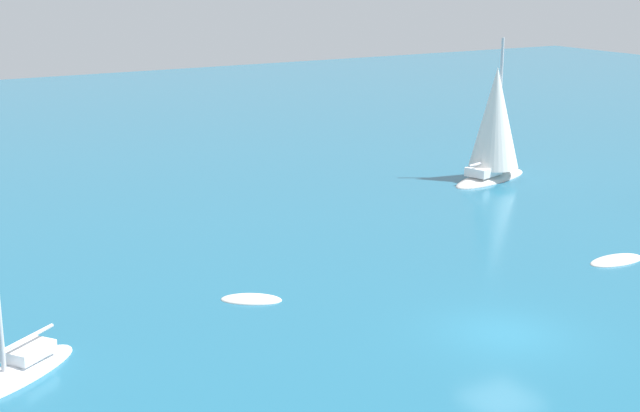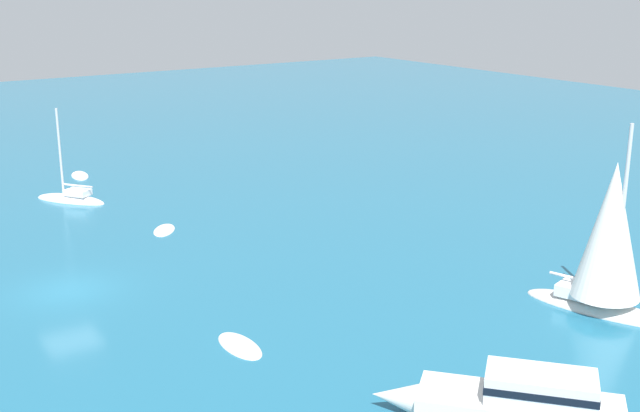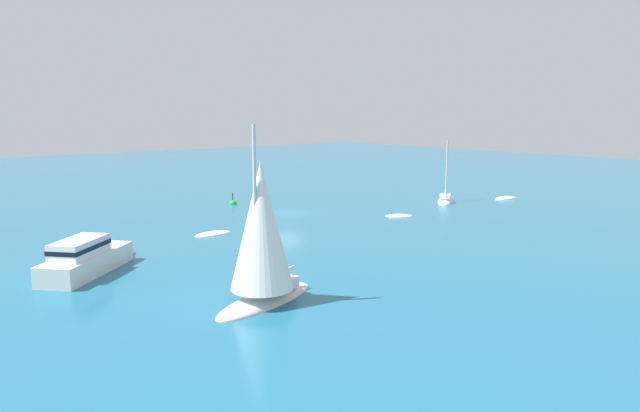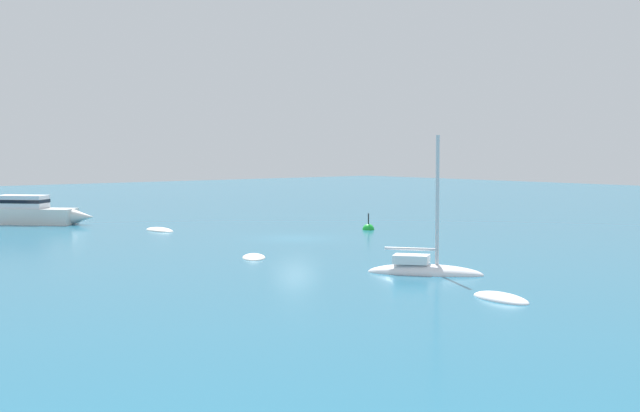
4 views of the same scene
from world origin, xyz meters
TOP-DOWN VIEW (x-y plane):
  - ground_plane at (0.00, 0.00)m, footprint 160.00×160.00m
  - tender at (7.57, 21.26)m, footprint 1.62×2.85m
  - cabin_cruiser at (7.94, -19.38)m, footprint 6.30×6.96m
  - sailboat at (18.10, -14.94)m, footprint 3.66×6.63m
  - sailboat_1 at (4.97, 15.07)m, footprint 4.00×4.86m
  - skiff at (3.66, -9.39)m, footprint 1.25×2.79m
  - rib at (7.29, 5.97)m, footprint 2.23×2.53m

SIDE VIEW (x-z plane):
  - ground_plane at x=0.00m, z-range 0.00..0.00m
  - tender at x=7.57m, z-range -0.24..0.24m
  - skiff at x=3.66m, z-range -0.21..0.21m
  - rib at x=7.29m, z-range -0.18..0.18m
  - sailboat_1 at x=4.97m, z-range -3.02..3.26m
  - cabin_cruiser at x=7.94m, z-range -0.17..1.83m
  - sailboat at x=18.10m, z-range -1.30..7.17m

